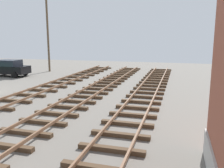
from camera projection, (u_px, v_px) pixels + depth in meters
The scene contains 2 objects.
parked_car_black at pixel (9, 68), 25.66m from camera, with size 4.20×2.04×1.76m.
utility_pole_far at pixel (48, 31), 28.64m from camera, with size 1.80×0.24×9.30m.
Camera 1 is at (3.06, -0.24, 4.02)m, focal length 38.49 mm.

